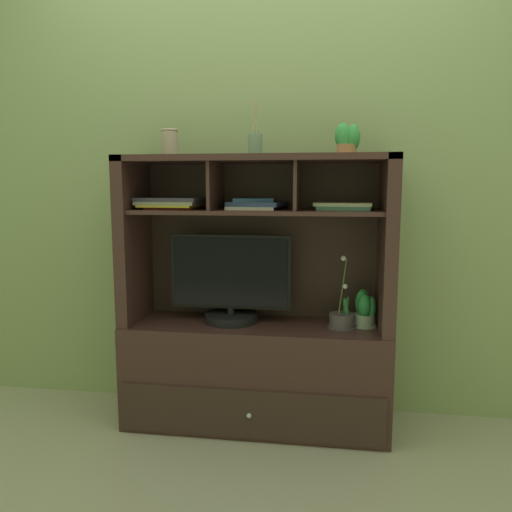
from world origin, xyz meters
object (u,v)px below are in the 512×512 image
potted_orchid (342,319)px  potted_succulent (347,140)px  magazine_stack_left (255,204)px  tv_monitor (231,285)px  potted_fern (365,310)px  ceramic_vase (169,143)px  magazine_stack_right (344,206)px  diffuser_bottle (255,144)px  magazine_stack_centre (172,203)px  media_console (256,340)px

potted_orchid → potted_succulent: (0.00, -0.01, 0.85)m
potted_orchid → magazine_stack_left: 0.71m
tv_monitor → potted_fern: 0.67m
potted_fern → ceramic_vase: (-0.96, -0.03, 0.81)m
potted_fern → magazine_stack_right: bearing=-175.9°
potted_orchid → diffuser_bottle: size_ratio=1.40×
diffuser_bottle → potted_succulent: 0.43m
potted_orchid → tv_monitor: bearing=177.5°
magazine_stack_centre → magazine_stack_right: bearing=1.6°
media_console → potted_fern: 0.56m
magazine_stack_centre → ceramic_vase: bearing=173.4°
media_console → potted_succulent: 1.07m
tv_monitor → media_console: bearing=-4.0°
ceramic_vase → diffuser_bottle: bearing=-2.8°
magazine_stack_left → potted_succulent: bearing=-7.5°
magazine_stack_left → potted_succulent: potted_succulent is taller
media_console → magazine_stack_right: 0.79m
potted_orchid → magazine_stack_right: 0.55m
potted_succulent → ceramic_vase: 0.85m
potted_orchid → magazine_stack_centre: size_ratio=1.04×
magazine_stack_left → potted_succulent: (0.44, -0.06, 0.30)m
media_console → magazine_stack_centre: 0.81m
magazine_stack_left → media_console: bearing=-74.1°
potted_orchid → media_console: bearing=178.0°
media_console → magazine_stack_right: size_ratio=4.78×
potted_orchid → magazine_stack_left: size_ratio=1.22×
potted_orchid → ceramic_vase: (-0.85, 0.00, 0.85)m
tv_monitor → potted_orchid: 0.58m
media_console → tv_monitor: 0.31m
potted_succulent → tv_monitor: bearing=176.8°
magazine_stack_right → ceramic_vase: (-0.85, -0.02, 0.31)m
magazine_stack_left → ceramic_vase: 0.51m
media_console → diffuser_bottle: 0.97m
media_console → magazine_stack_left: size_ratio=4.68×
potted_orchid → potted_fern: size_ratio=1.96×
ceramic_vase → magazine_stack_left: bearing=6.6°
diffuser_bottle → tv_monitor: bearing=162.0°
magazine_stack_centre → ceramic_vase: size_ratio=2.58×
tv_monitor → potted_succulent: 0.90m
diffuser_bottle → magazine_stack_right: bearing=6.0°
media_console → potted_orchid: size_ratio=3.83×
magazine_stack_left → tv_monitor: bearing=-167.4°
magazine_stack_right → diffuser_bottle: bearing=-174.0°
media_console → diffuser_bottle: (-0.00, -0.03, 0.96)m
diffuser_bottle → potted_orchid: bearing=2.5°
tv_monitor → potted_orchid: tv_monitor is taller
tv_monitor → potted_fern: tv_monitor is taller
media_console → diffuser_bottle: bearing=-90.0°
diffuser_bottle → media_console: bearing=90.0°
media_console → tv_monitor: (-0.13, 0.01, 0.28)m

